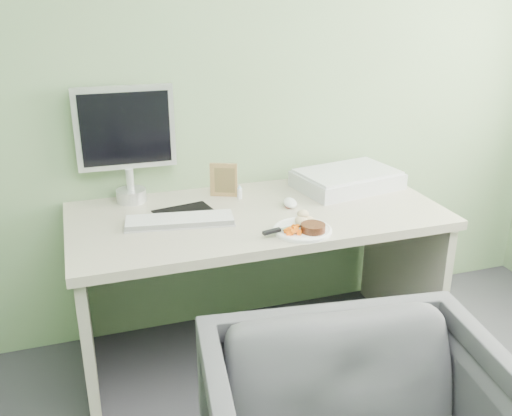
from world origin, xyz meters
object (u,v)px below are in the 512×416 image
object	(u,v)px
desk	(257,250)
monitor	(126,138)
scanner	(347,180)
plate	(302,230)

from	to	relation	value
desk	monitor	xyz separation A→B (m)	(-0.50, 0.31, 0.47)
scanner	monitor	distance (m)	1.05
monitor	scanner	bearing A→B (deg)	-7.32
plate	scanner	distance (m)	0.59
desk	scanner	world-z (taller)	scanner
plate	monitor	size ratio (longest dim) A/B	0.45
desk	scanner	xyz separation A→B (m)	(0.51, 0.16, 0.22)
desk	plate	bearing A→B (deg)	-68.14
plate	monitor	world-z (taller)	monitor
desk	monitor	distance (m)	0.76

